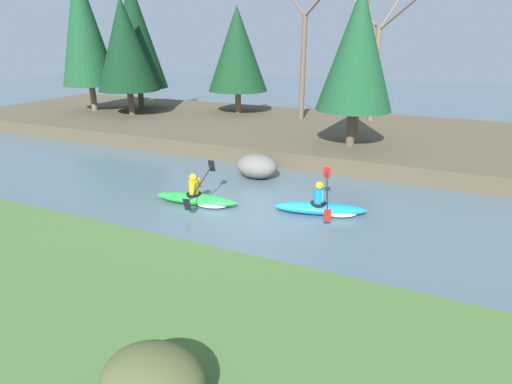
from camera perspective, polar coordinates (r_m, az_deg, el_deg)
ground_plane at (r=12.00m, az=-0.96°, el=-3.01°), size 90.00×90.00×0.00m
riverbank_near at (r=7.51m, az=-21.96°, el=-18.00°), size 44.00×5.62×0.68m
riverbank_far at (r=20.93m, az=10.58°, el=8.07°), size 44.00×10.84×0.67m
conifer_tree_far_left at (r=27.56m, az=-23.47°, el=20.98°), size 3.23×3.23×8.43m
conifer_tree_left at (r=27.36m, az=-16.97°, el=20.72°), size 3.58×3.58×7.68m
conifer_tree_mid_left at (r=25.08m, az=-18.24°, el=19.36°), size 3.48×3.48×6.47m
conifer_tree_centre at (r=24.75m, az=-2.69°, el=19.70°), size 3.53×3.53×6.05m
conifer_tree_mid_right at (r=17.00m, az=14.32°, el=19.07°), size 3.06×3.06×6.18m
bare_tree_upstream at (r=22.84m, az=6.93°, el=18.88°), size 4.00×3.95×7.30m
bare_tree_mid_upstream at (r=19.77m, az=15.02°, el=18.96°), size 4.35×4.30×7.96m
bare_tree_mid_downstream at (r=23.24m, az=16.83°, el=17.19°), size 3.53×3.49×6.41m
shrub_clump_far_end at (r=5.45m, az=-14.51°, el=-24.62°), size 1.33×1.11×0.72m
kayaker_lead at (r=12.03m, az=9.67°, el=-2.23°), size 2.77×2.04×1.20m
kayaker_middle at (r=12.66m, az=-8.14°, el=-0.94°), size 2.79×2.07×1.20m
boulder_midstream at (r=14.93m, az=0.15°, el=3.70°), size 1.58×1.23×0.89m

